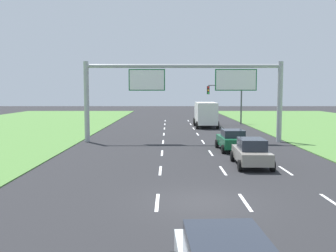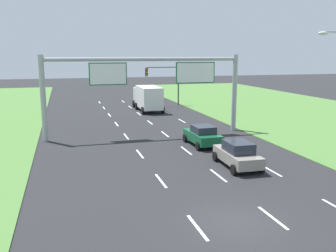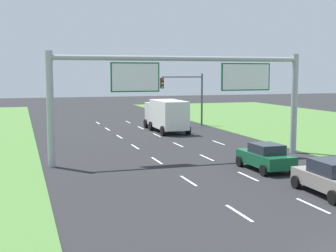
# 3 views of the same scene
# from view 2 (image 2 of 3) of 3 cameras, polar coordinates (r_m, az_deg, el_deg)

# --- Properties ---
(ground_plane) EXTENTS (200.00, 200.00, 0.00)m
(ground_plane) POSITION_cam_2_polar(r_m,az_deg,el_deg) (16.69, 10.33, -14.25)
(ground_plane) COLOR #262628
(lane_dashes_inner_left) EXTENTS (0.14, 62.40, 0.01)m
(lane_dashes_inner_left) POSITION_cam_2_polar(r_m,az_deg,el_deg) (26.95, -4.31, -4.25)
(lane_dashes_inner_left) COLOR white
(lane_dashes_inner_left) RESTS_ON ground_plane
(lane_dashes_inner_right) EXTENTS (0.14, 62.40, 0.01)m
(lane_dashes_inner_right) POSITION_cam_2_polar(r_m,az_deg,el_deg) (27.82, 2.79, -3.75)
(lane_dashes_inner_right) COLOR white
(lane_dashes_inner_right) RESTS_ON ground_plane
(lane_dashes_slip) EXTENTS (0.14, 62.40, 0.01)m
(lane_dashes_slip) POSITION_cam_2_polar(r_m,az_deg,el_deg) (29.08, 9.35, -3.23)
(lane_dashes_slip) COLOR white
(lane_dashes_slip) RESTS_ON ground_plane
(car_near_red) EXTENTS (2.11, 4.17, 1.64)m
(car_near_red) POSITION_cam_2_polar(r_m,az_deg,el_deg) (24.09, 10.56, -4.25)
(car_near_red) COLOR gray
(car_near_red) RESTS_ON ground_plane
(car_mid_lane) EXTENTS (2.19, 3.97, 1.57)m
(car_mid_lane) POSITION_cam_2_polar(r_m,az_deg,el_deg) (29.31, 5.31, -1.44)
(car_mid_lane) COLOR #145633
(car_mid_lane) RESTS_ON ground_plane
(box_truck) EXTENTS (2.72, 7.53, 3.08)m
(box_truck) POSITION_cam_2_polar(r_m,az_deg,el_deg) (47.25, -3.15, 4.40)
(box_truck) COLOR silver
(box_truck) RESTS_ON ground_plane
(sign_gantry) EXTENTS (17.24, 0.44, 7.00)m
(sign_gantry) POSITION_cam_2_polar(r_m,az_deg,el_deg) (32.35, -3.04, 7.10)
(sign_gantry) COLOR #9EA0A5
(sign_gantry) RESTS_ON ground_plane
(traffic_light_mast) EXTENTS (4.76, 0.49, 5.60)m
(traffic_light_mast) POSITION_cam_2_polar(r_m,az_deg,el_deg) (51.55, -0.47, 7.41)
(traffic_light_mast) COLOR #47494F
(traffic_light_mast) RESTS_ON ground_plane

